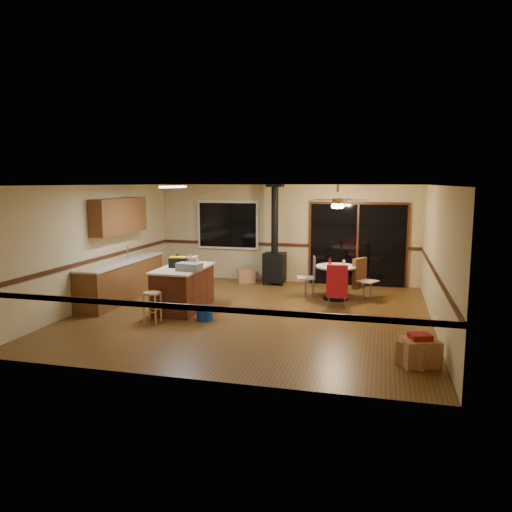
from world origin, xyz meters
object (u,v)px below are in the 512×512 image
(chair_near, at_px, (337,281))
(toolbox_grey, at_px, (189,267))
(chair_left, at_px, (310,272))
(wood_stove, at_px, (275,257))
(dining_table, at_px, (336,276))
(blue_bucket, at_px, (205,313))
(chair_right, at_px, (360,274))
(toolbox_black, at_px, (178,263))
(bar_stool, at_px, (152,307))
(box_corner_b, at_px, (415,353))
(kitchen_island, at_px, (183,288))
(box_under_window, at_px, (246,276))
(box_corner_a, at_px, (419,352))

(chair_near, bearing_deg, toolbox_grey, -157.68)
(toolbox_grey, bearing_deg, chair_left, 45.44)
(wood_stove, height_order, dining_table, wood_stove)
(toolbox_grey, distance_m, blue_bucket, 1.01)
(dining_table, distance_m, chair_left, 0.61)
(chair_right, bearing_deg, toolbox_black, -152.57)
(bar_stool, relative_size, chair_right, 0.84)
(wood_stove, distance_m, toolbox_grey, 3.55)
(chair_near, relative_size, chair_right, 1.00)
(toolbox_black, height_order, bar_stool, toolbox_black)
(dining_table, bearing_deg, box_corner_b, -68.66)
(toolbox_black, xyz_separation_m, chair_left, (2.51, 1.87, -0.41))
(kitchen_island, distance_m, blue_bucket, 1.03)
(toolbox_black, bearing_deg, wood_stove, 65.81)
(kitchen_island, distance_m, wood_stove, 3.33)
(chair_right, bearing_deg, chair_near, -112.93)
(box_under_window, height_order, box_corner_b, same)
(blue_bucket, distance_m, box_under_window, 3.78)
(chair_left, bearing_deg, box_corner_a, -61.49)
(toolbox_black, relative_size, dining_table, 0.39)
(toolbox_black, distance_m, box_corner_a, 5.22)
(box_corner_b, bearing_deg, dining_table, 111.34)
(kitchen_island, bearing_deg, dining_table, 29.53)
(box_corner_a, bearing_deg, blue_bucket, 158.72)
(bar_stool, relative_size, dining_table, 0.64)
(blue_bucket, height_order, box_corner_a, box_corner_a)
(box_under_window, distance_m, box_corner_b, 6.64)
(box_corner_b, bearing_deg, chair_near, 115.12)
(dining_table, xyz_separation_m, chair_right, (0.54, 0.15, 0.07))
(dining_table, height_order, box_corner_a, dining_table)
(wood_stove, height_order, toolbox_black, wood_stove)
(blue_bucket, bearing_deg, wood_stove, 81.14)
(dining_table, bearing_deg, chair_right, 14.94)
(toolbox_black, bearing_deg, box_corner_b, -24.90)
(chair_left, bearing_deg, bar_stool, -132.42)
(dining_table, xyz_separation_m, chair_near, (0.11, -0.88, 0.07))
(dining_table, relative_size, chair_left, 1.77)
(wood_stove, xyz_separation_m, box_corner_a, (3.30, -5.23, -0.53))
(bar_stool, bearing_deg, chair_right, 37.56)
(chair_near, bearing_deg, box_corner_a, -63.89)
(dining_table, height_order, box_under_window, dining_table)
(toolbox_grey, bearing_deg, wood_stove, 73.28)
(wood_stove, xyz_separation_m, box_corner_b, (3.24, -5.24, -0.55))
(toolbox_grey, relative_size, blue_bucket, 1.53)
(toolbox_black, bearing_deg, box_corner_a, -24.55)
(wood_stove, height_order, bar_stool, wood_stove)
(box_corner_a, bearing_deg, box_under_window, 127.68)
(blue_bucket, bearing_deg, box_corner_b, -21.67)
(dining_table, xyz_separation_m, box_corner_a, (1.58, -3.89, -0.34))
(kitchen_island, bearing_deg, chair_near, 14.81)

